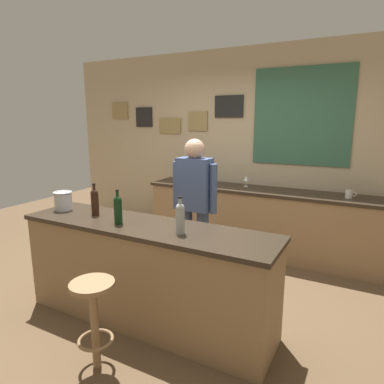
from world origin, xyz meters
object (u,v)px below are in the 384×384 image
at_px(ice_bucket, 63,200).
at_px(wine_glass_a, 182,174).
at_px(wine_bottle_c, 180,217).
at_px(wine_glass_b, 246,179).
at_px(coffee_mug, 349,194).
at_px(wine_bottle_a, 95,201).
at_px(wine_bottle_b, 118,209).
at_px(bartender, 194,203).
at_px(bar_stool, 94,310).

relative_size(ice_bucket, wine_glass_a, 1.21).
xyz_separation_m(wine_bottle_c, wine_glass_b, (-0.22, 2.21, -0.05)).
distance_m(wine_bottle_c, coffee_mug, 2.37).
xyz_separation_m(wine_bottle_a, wine_bottle_b, (0.38, -0.12, 0.00)).
xyz_separation_m(bartender, coffee_mug, (1.44, 1.20, 0.01)).
xyz_separation_m(ice_bucket, wine_glass_a, (0.18, 2.09, -0.01)).
height_order(wine_bottle_b, wine_glass_a, wine_bottle_b).
bearing_deg(wine_bottle_c, bartender, 110.86).
relative_size(wine_bottle_b, wine_glass_a, 1.97).
xyz_separation_m(wine_glass_b, coffee_mug, (1.32, -0.11, -0.06)).
distance_m(wine_bottle_a, wine_bottle_c, 1.00).
bearing_deg(coffee_mug, wine_bottle_a, -136.17).
bearing_deg(bar_stool, ice_bucket, 146.20).
relative_size(wine_bottle_c, wine_glass_b, 1.97).
xyz_separation_m(wine_bottle_b, wine_glass_b, (0.39, 2.23, -0.05)).
height_order(bar_stool, wine_glass_a, wine_glass_a).
xyz_separation_m(bar_stool, wine_glass_a, (-0.84, 2.77, 0.55)).
bearing_deg(wine_bottle_b, ice_bucket, 172.44).
relative_size(wine_bottle_b, wine_glass_b, 1.97).
height_order(bartender, coffee_mug, bartender).
bearing_deg(wine_glass_b, coffee_mug, -4.65).
bearing_deg(coffee_mug, wine_glass_a, 178.41).
xyz_separation_m(wine_bottle_b, wine_glass_a, (-0.61, 2.19, -0.05)).
height_order(bartender, wine_glass_b, bartender).
relative_size(wine_bottle_c, coffee_mug, 2.45).
xyz_separation_m(bartender, wine_bottle_b, (-0.27, -0.92, 0.12)).
bearing_deg(ice_bucket, wine_glass_b, 60.86).
relative_size(bar_stool, wine_bottle_a, 2.22).
xyz_separation_m(wine_bottle_a, wine_glass_b, (0.77, 2.11, -0.05)).
relative_size(bar_stool, wine_bottle_c, 2.22).
distance_m(bar_stool, coffee_mug, 3.12).
xyz_separation_m(bar_stool, wine_bottle_c, (0.38, 0.61, 0.60)).
xyz_separation_m(wine_bottle_a, wine_bottle_c, (0.99, -0.09, 0.00)).
height_order(bar_stool, wine_glass_b, wine_glass_b).
xyz_separation_m(wine_bottle_c, coffee_mug, (1.10, 2.10, -0.11)).
distance_m(bar_stool, ice_bucket, 1.36).
distance_m(wine_glass_a, coffee_mug, 2.32).
distance_m(wine_bottle_a, ice_bucket, 0.41).
bearing_deg(wine_glass_a, coffee_mug, -1.59).
distance_m(bartender, wine_glass_a, 1.54).
xyz_separation_m(bartender, wine_bottle_a, (-0.65, -0.80, 0.12)).
bearing_deg(bar_stool, wine_bottle_b, 111.71).
relative_size(ice_bucket, wine_glass_b, 1.21).
height_order(wine_bottle_c, ice_bucket, wine_bottle_c).
distance_m(wine_bottle_b, wine_glass_b, 2.27).
bearing_deg(wine_bottle_c, wine_glass_a, 119.39).
xyz_separation_m(bar_stool, ice_bucket, (-1.03, 0.69, 0.56)).
relative_size(bartender, wine_bottle_a, 5.29).
bearing_deg(wine_bottle_a, wine_glass_a, 96.28).
bearing_deg(bartender, wine_glass_b, 84.60).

